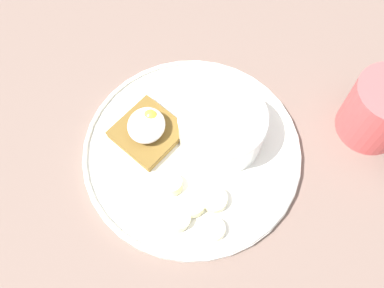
# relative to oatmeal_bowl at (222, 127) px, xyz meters

# --- Properties ---
(ground_plane) EXTENTS (1.20, 1.20, 0.02)m
(ground_plane) POSITION_rel_oatmeal_bowl_xyz_m (0.03, -0.03, -0.05)
(ground_plane) COLOR #725C52
(ground_plane) RESTS_ON ground
(plate) EXTENTS (0.30, 0.30, 0.02)m
(plate) POSITION_rel_oatmeal_bowl_xyz_m (0.03, -0.03, -0.03)
(plate) COLOR white
(plate) RESTS_ON ground_plane
(oatmeal_bowl) EXTENTS (0.12, 0.12, 0.06)m
(oatmeal_bowl) POSITION_rel_oatmeal_bowl_xyz_m (0.00, 0.00, 0.00)
(oatmeal_bowl) COLOR white
(oatmeal_bowl) RESTS_ON plate
(toast_slice) EXTENTS (0.11, 0.11, 0.01)m
(toast_slice) POSITION_rel_oatmeal_bowl_xyz_m (0.02, -0.10, -0.02)
(toast_slice) COLOR brown
(toast_slice) RESTS_ON plate
(poached_egg) EXTENTS (0.05, 0.05, 0.03)m
(poached_egg) POSITION_rel_oatmeal_bowl_xyz_m (0.02, -0.10, -0.00)
(poached_egg) COLOR white
(poached_egg) RESTS_ON toast_slice
(banana_slice_front) EXTENTS (0.04, 0.04, 0.02)m
(banana_slice_front) POSITION_rel_oatmeal_bowl_xyz_m (0.11, -0.01, -0.02)
(banana_slice_front) COLOR beige
(banana_slice_front) RESTS_ON plate
(banana_slice_left) EXTENTS (0.05, 0.05, 0.02)m
(banana_slice_left) POSITION_rel_oatmeal_bowl_xyz_m (0.13, -0.03, -0.02)
(banana_slice_left) COLOR #F9EBBA
(banana_slice_left) RESTS_ON plate
(banana_slice_back) EXTENTS (0.04, 0.04, 0.02)m
(banana_slice_back) POSITION_rel_oatmeal_bowl_xyz_m (0.09, 0.01, -0.02)
(banana_slice_back) COLOR #F3ECBE
(banana_slice_back) RESTS_ON plate
(banana_slice_right) EXTENTS (0.04, 0.04, 0.02)m
(banana_slice_right) POSITION_rel_oatmeal_bowl_xyz_m (0.09, -0.05, -0.02)
(banana_slice_right) COLOR beige
(banana_slice_right) RESTS_ON plate
(banana_slice_inner) EXTENTS (0.03, 0.04, 0.01)m
(banana_slice_inner) POSITION_rel_oatmeal_bowl_xyz_m (0.13, 0.02, -0.02)
(banana_slice_inner) COLOR #F4EBC9
(banana_slice_inner) RESTS_ON plate
(coffee_mug) EXTENTS (0.12, 0.09, 0.09)m
(coffee_mug) POSITION_rel_oatmeal_bowl_xyz_m (-0.07, 0.20, 0.01)
(coffee_mug) COLOR #D95050
(coffee_mug) RESTS_ON ground_plane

